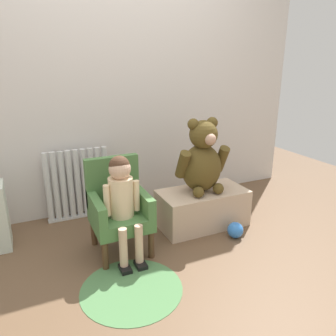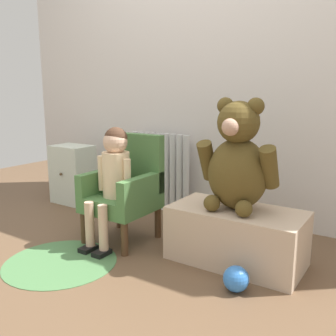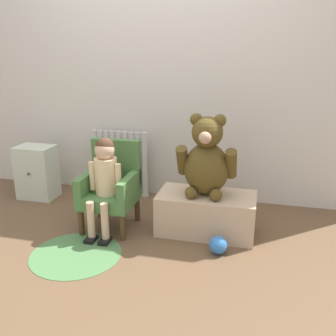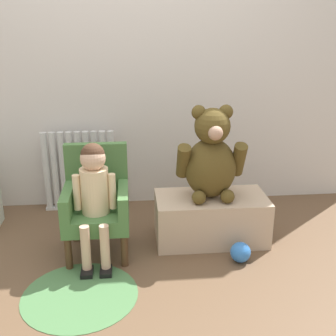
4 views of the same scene
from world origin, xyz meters
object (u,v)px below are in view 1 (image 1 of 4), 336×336
radiator (78,185)px  large_teddy_bear (202,160)px  child_armchair (118,207)px  child_figure (122,193)px  floor_rug (132,289)px  toy_ball (235,230)px  low_bench (202,208)px

radiator → large_teddy_bear: (0.91, -0.58, 0.27)m
child_armchair → child_figure: (-0.00, -0.11, 0.15)m
child_figure → floor_rug: bearing=-101.3°
floor_rug → child_armchair: bearing=81.2°
radiator → child_armchair: bearing=-74.8°
large_teddy_bear → toy_ball: 0.62m
child_figure → toy_ball: bearing=-8.2°
low_bench → toy_ball: low_bench is taller
child_armchair → large_teddy_bear: (0.73, 0.07, 0.24)m
floor_rug → child_figure: bearing=78.7°
child_armchair → low_bench: (0.74, 0.06, -0.18)m
radiator → large_teddy_bear: large_teddy_bear is taller
low_bench → large_teddy_bear: size_ratio=1.21×
low_bench → floor_rug: size_ratio=1.17×
child_armchair → child_figure: bearing=-90.0°
child_armchair → large_teddy_bear: 0.77m
child_armchair → toy_ball: bearing=-15.1°
radiator → low_bench: size_ratio=0.85×
low_bench → floor_rug: bearing=-145.9°
low_bench → floor_rug: low_bench is taller
child_figure → radiator: bearing=103.0°
child_figure → large_teddy_bear: (0.73, 0.18, 0.10)m
radiator → low_bench: bearing=-32.4°
radiator → large_teddy_bear: bearing=-32.4°
child_armchair → floor_rug: child_armchair is taller
low_bench → radiator: bearing=147.6°
radiator → floor_rug: bearing=-85.0°
radiator → floor_rug: (0.10, -1.14, -0.31)m
child_figure → low_bench: 0.83m
radiator → child_figure: bearing=-77.0°
large_teddy_bear → floor_rug: (-0.81, -0.56, -0.57)m
low_bench → floor_rug: 1.00m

